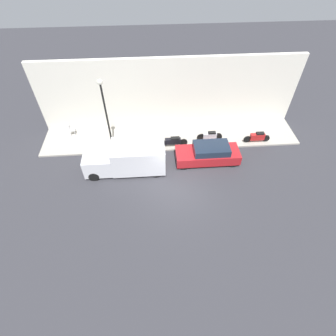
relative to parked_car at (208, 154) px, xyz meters
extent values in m
plane|color=#2D2D33|center=(-2.32, 2.35, -0.66)|extent=(60.00, 60.00, 0.00)
cube|color=gray|center=(2.70, 2.35, -0.60)|extent=(3.08, 19.00, 0.13)
cube|color=silver|center=(4.39, 2.35, 2.07)|extent=(0.30, 19.00, 5.45)
cube|color=maroon|center=(0.00, 0.05, -0.13)|extent=(1.62, 4.32, 0.70)
cube|color=#192333|center=(0.00, -0.16, 0.46)|extent=(1.43, 2.38, 0.48)
cylinder|color=black|center=(-0.69, 1.73, -0.33)|extent=(0.20, 0.66, 0.66)
cylinder|color=black|center=(0.69, 1.73, -0.33)|extent=(0.20, 0.66, 0.66)
cylinder|color=black|center=(-0.69, -1.63, -0.33)|extent=(0.20, 0.66, 0.66)
cylinder|color=black|center=(0.69, -1.63, -0.33)|extent=(0.20, 0.66, 0.66)
cube|color=silver|center=(-0.40, 4.70, 0.45)|extent=(1.95, 3.39, 1.85)
cube|color=silver|center=(-0.40, 7.31, 0.17)|extent=(1.85, 1.82, 1.29)
cube|color=#192333|center=(-0.40, 7.58, 0.53)|extent=(1.66, 1.00, 0.52)
cylinder|color=black|center=(-1.24, 7.63, -0.32)|extent=(0.22, 0.68, 0.68)
cylinder|color=black|center=(0.44, 7.63, -0.32)|extent=(0.22, 0.68, 0.68)
cylinder|color=black|center=(-1.24, 3.60, -0.32)|extent=(0.22, 0.68, 0.68)
cylinder|color=black|center=(0.44, 3.60, -0.32)|extent=(0.22, 0.68, 0.68)
cube|color=#B21E1E|center=(1.58, -3.93, -0.06)|extent=(0.30, 1.04, 0.49)
cube|color=black|center=(1.58, -4.07, 0.24)|extent=(0.27, 0.57, 0.12)
cylinder|color=black|center=(1.58, -3.23, -0.27)|extent=(0.10, 0.54, 0.54)
cylinder|color=black|center=(1.58, -4.64, -0.27)|extent=(0.10, 0.54, 0.54)
cube|color=#B7B7BF|center=(1.95, -0.47, -0.05)|extent=(0.30, 0.99, 0.41)
cube|color=black|center=(1.95, -0.61, 0.21)|extent=(0.27, 0.54, 0.12)
cylinder|color=black|center=(1.95, 0.14, -0.21)|extent=(0.10, 0.65, 0.65)
cylinder|color=black|center=(1.95, -1.08, -0.21)|extent=(0.10, 0.65, 0.65)
cube|color=black|center=(1.57, 2.29, -0.09)|extent=(0.30, 1.14, 0.41)
cube|color=black|center=(1.57, 2.13, 0.18)|extent=(0.27, 0.62, 0.12)
cylinder|color=black|center=(1.57, 3.07, -0.25)|extent=(0.10, 0.57, 0.57)
cylinder|color=black|center=(1.57, 1.50, -0.25)|extent=(0.10, 0.57, 0.57)
cylinder|color=black|center=(1.53, 6.61, 2.04)|extent=(0.12, 0.12, 5.15)
sphere|color=silver|center=(1.53, 6.61, 4.71)|extent=(0.34, 0.34, 0.34)
cube|color=silver|center=(3.46, 9.77, -0.09)|extent=(0.40, 0.40, 0.04)
cube|color=silver|center=(3.46, 9.95, 0.15)|extent=(0.40, 0.04, 0.44)
cylinder|color=silver|center=(3.29, 9.59, -0.32)|extent=(0.04, 0.04, 0.42)
cylinder|color=silver|center=(3.63, 9.59, -0.32)|extent=(0.04, 0.04, 0.42)
cylinder|color=silver|center=(3.29, 9.94, -0.32)|extent=(0.04, 0.04, 0.42)
cylinder|color=silver|center=(3.63, 9.94, -0.32)|extent=(0.04, 0.04, 0.42)
camera|label=1|loc=(-12.77, 3.68, 12.27)|focal=28.00mm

